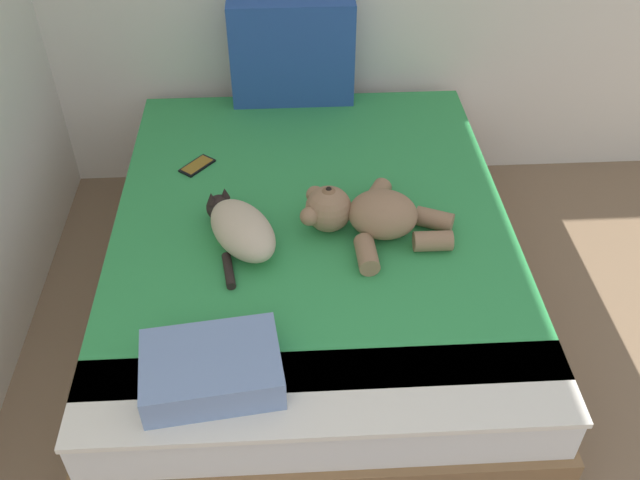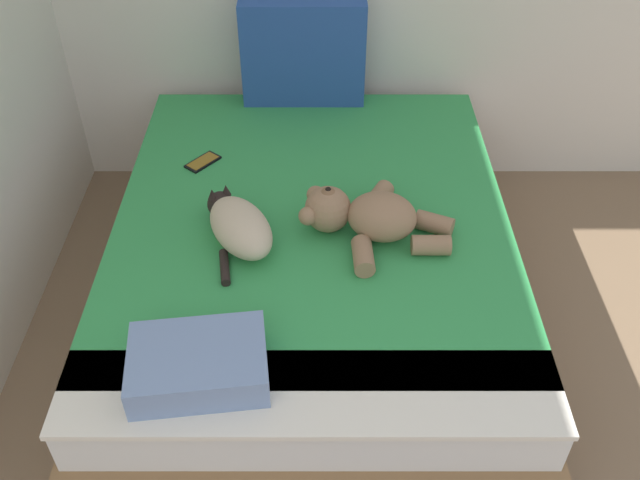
% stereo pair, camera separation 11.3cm
% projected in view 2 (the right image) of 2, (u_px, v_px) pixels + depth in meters
% --- Properties ---
extents(bed, '(1.55, 1.93, 0.52)m').
position_uv_depth(bed, '(315.00, 267.00, 2.82)').
color(bed, olive).
rests_on(bed, ground_plane).
extents(patterned_cushion, '(0.56, 0.13, 0.48)m').
position_uv_depth(patterned_cushion, '(306.00, 53.00, 3.15)').
color(patterned_cushion, '#264C99').
rests_on(patterned_cushion, bed).
extents(cat, '(0.33, 0.44, 0.15)m').
position_uv_depth(cat, '(241.00, 225.00, 2.50)').
color(cat, '#C6B293').
rests_on(cat, bed).
extents(teddy_bear, '(0.57, 0.49, 0.18)m').
position_uv_depth(teddy_bear, '(369.00, 216.00, 2.52)').
color(teddy_bear, '#937051').
rests_on(teddy_bear, bed).
extents(cell_phone, '(0.15, 0.16, 0.01)m').
position_uv_depth(cell_phone, '(206.00, 162.00, 2.91)').
color(cell_phone, black).
rests_on(cell_phone, bed).
extents(throw_pillow, '(0.43, 0.33, 0.11)m').
position_uv_depth(throw_pillow, '(201.00, 363.00, 2.04)').
color(throw_pillow, '#728CB7').
rests_on(throw_pillow, bed).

